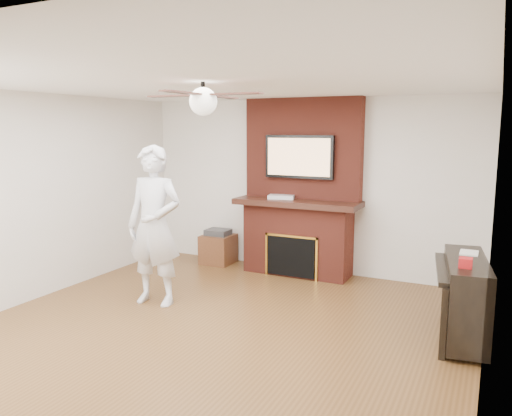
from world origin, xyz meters
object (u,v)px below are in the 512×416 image
at_px(person, 154,226).
at_px(side_table, 218,248).
at_px(fireplace, 300,205).
at_px(piano, 464,296).

distance_m(person, side_table, 2.02).
bearing_deg(person, side_table, 91.12).
bearing_deg(side_table, fireplace, 2.08).
distance_m(fireplace, piano, 2.78).
bearing_deg(side_table, piano, -21.88).
bearing_deg(fireplace, side_table, -177.08).
distance_m(person, piano, 3.44).
relative_size(person, piano, 1.47).
relative_size(person, side_table, 3.54).
bearing_deg(piano, fireplace, 139.89).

